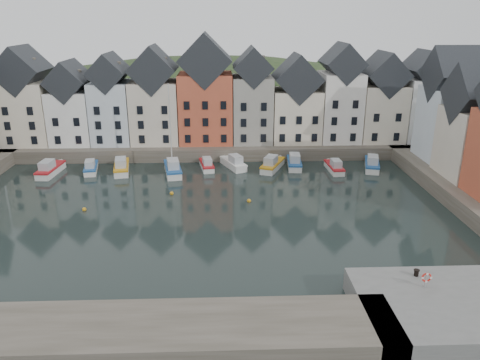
{
  "coord_description": "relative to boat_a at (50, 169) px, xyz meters",
  "views": [
    {
      "loc": [
        2.82,
        -49.52,
        22.25
      ],
      "look_at": [
        4.91,
        6.0,
        2.59
      ],
      "focal_mm": 35.0,
      "sensor_mm": 36.0,
      "label": 1
    }
  ],
  "objects": [
    {
      "name": "far_quay",
      "position": [
        22.72,
        13.11,
        0.24
      ],
      "size": [
        90.0,
        16.0,
        2.0
      ],
      "primitive_type": "cube",
      "color": "#4A4539",
      "rests_on": "ground"
    },
    {
      "name": "boat_d",
      "position": [
        18.08,
        -0.47,
        0.11
      ],
      "size": [
        3.39,
        7.27,
        13.37
      ],
      "rotation": [
        0.0,
        0.0,
        0.18
      ],
      "color": "silver",
      "rests_on": "ground"
    },
    {
      "name": "mooring_buoys",
      "position": [
        18.72,
        -11.55,
        -0.61
      ],
      "size": [
        20.5,
        5.5,
        0.5
      ],
      "color": "orange",
      "rests_on": "ground"
    },
    {
      "name": "hillside",
      "position": [
        22.74,
        39.11,
        -18.72
      ],
      "size": [
        153.6,
        70.4,
        64.0
      ],
      "color": "#203219",
      "rests_on": "ground"
    },
    {
      "name": "life_ring_post",
      "position": [
        41.3,
        -35.13,
        2.11
      ],
      "size": [
        0.8,
        0.17,
        1.3
      ],
      "color": "gray",
      "rests_on": "near_quay"
    },
    {
      "name": "boat_g",
      "position": [
        32.98,
        1.03,
        0.0
      ],
      "size": [
        4.5,
        6.88,
        2.54
      ],
      "rotation": [
        0.0,
        0.0,
        -0.41
      ],
      "color": "silver",
      "rests_on": "ground"
    },
    {
      "name": "far_terrace",
      "position": [
        25.93,
        11.11,
        8.12
      ],
      "size": [
        72.37,
        8.16,
        17.78
      ],
      "color": "#EFE2C8",
      "rests_on": "far_quay"
    },
    {
      "name": "boat_a",
      "position": [
        0.0,
        0.0,
        0.0
      ],
      "size": [
        2.56,
        6.74,
        2.54
      ],
      "rotation": [
        0.0,
        0.0,
        -0.08
      ],
      "color": "silver",
      "rests_on": "ground"
    },
    {
      "name": "near_quay",
      "position": [
        44.72,
        -36.89,
        0.24
      ],
      "size": [
        18.0,
        10.0,
        2.0
      ],
      "primitive_type": "cube",
      "color": "#60605E",
      "rests_on": "ground"
    },
    {
      "name": "boat_e",
      "position": [
        23.02,
        1.78,
        -0.13
      ],
      "size": [
        2.6,
        5.68,
        2.1
      ],
      "rotation": [
        0.0,
        0.0,
        0.17
      ],
      "color": "silver",
      "rests_on": "ground"
    },
    {
      "name": "ground",
      "position": [
        22.72,
        -16.89,
        -0.76
      ],
      "size": [
        260.0,
        260.0,
        0.0
      ],
      "primitive_type": "plane",
      "color": "black",
      "rests_on": "ground"
    },
    {
      "name": "boat_c",
      "position": [
        10.31,
        0.72,
        0.01
      ],
      "size": [
        3.2,
        6.99,
        2.59
      ],
      "rotation": [
        0.0,
        0.0,
        0.17
      ],
      "color": "silver",
      "rests_on": "ground"
    },
    {
      "name": "near_wall",
      "position": [
        12.72,
        -38.89,
        0.24
      ],
      "size": [
        50.0,
        6.0,
        2.0
      ],
      "primitive_type": "cube",
      "color": "#4A4539",
      "rests_on": "ground"
    },
    {
      "name": "mooring_bollard",
      "position": [
        41.28,
        -33.39,
        1.55
      ],
      "size": [
        0.48,
        0.48,
        0.56
      ],
      "color": "black",
      "rests_on": "near_quay"
    },
    {
      "name": "boat_b",
      "position": [
        5.71,
        0.97,
        -0.11
      ],
      "size": [
        2.72,
        5.88,
        2.17
      ],
      "rotation": [
        0.0,
        0.0,
        0.18
      ],
      "color": "silver",
      "rests_on": "ground"
    },
    {
      "name": "boat_i",
      "position": [
        42.26,
        -0.16,
        -0.11
      ],
      "size": [
        2.03,
        5.76,
        2.18
      ],
      "rotation": [
        0.0,
        0.0,
        0.05
      ],
      "color": "silver",
      "rests_on": "ground"
    },
    {
      "name": "boat_h",
      "position": [
        36.51,
        2.19,
        -0.01
      ],
      "size": [
        2.57,
        6.7,
        2.51
      ],
      "rotation": [
        0.0,
        0.0,
        -0.08
      ],
      "color": "silver",
      "rests_on": "ground"
    },
    {
      "name": "boat_j",
      "position": [
        48.25,
        0.76,
        -0.0
      ],
      "size": [
        3.72,
        6.87,
        2.52
      ],
      "rotation": [
        0.0,
        0.0,
        -0.27
      ],
      "color": "silver",
      "rests_on": "ground"
    },
    {
      "name": "boat_f",
      "position": [
        27.17,
        2.17,
        -0.04
      ],
      "size": [
        4.2,
        6.5,
        2.39
      ],
      "rotation": [
        0.0,
        0.0,
        0.4
      ],
      "color": "silver",
      "rests_on": "ground"
    }
  ]
}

